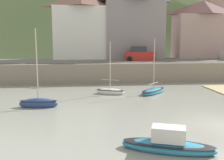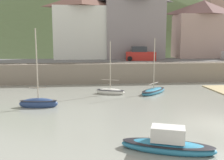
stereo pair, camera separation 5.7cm
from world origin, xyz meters
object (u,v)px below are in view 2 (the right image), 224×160
church_with_spire (214,8)px  motorboat_with_cabin (38,103)px  sailboat_white_hull (168,144)px  sailboat_far_left (154,91)px  waterfront_building_left (82,26)px  fishing_boat_green (110,91)px  waterfront_building_right (203,29)px  waterfront_building_centre (133,23)px  parked_car_near_slipway (140,55)px

church_with_spire → motorboat_with_cabin: 36.73m
sailboat_white_hull → sailboat_far_left: sailboat_far_left is taller
waterfront_building_left → church_with_spire: bearing=10.0°
church_with_spire → sailboat_far_left: bearing=-128.9°
waterfront_building_left → fishing_boat_green: waterfront_building_left is taller
waterfront_building_right → sailboat_far_left: 20.52m
waterfront_building_right → sailboat_white_hull: waterfront_building_right is taller
waterfront_building_right → fishing_boat_green: size_ratio=1.70×
waterfront_building_left → church_with_spire: size_ratio=0.60×
church_with_spire → motorboat_with_cabin: (-26.10, -23.68, -10.36)m
waterfront_building_centre → church_with_spire: church_with_spire is taller
motorboat_with_cabin → fishing_boat_green: 7.52m
fishing_boat_green → sailboat_far_left: size_ratio=0.95×
motorboat_with_cabin → parked_car_near_slipway: bearing=58.1°
waterfront_building_left → waterfront_building_centre: waterfront_building_centre is taller
church_with_spire → motorboat_with_cabin: bearing=-137.8°
fishing_boat_green → sailboat_far_left: bearing=21.2°
sailboat_white_hull → sailboat_far_left: 13.72m
waterfront_building_left → church_with_spire: 23.30m
fishing_boat_green → parked_car_near_slipway: bearing=85.3°
church_with_spire → fishing_boat_green: bearing=-135.9°
waterfront_building_centre → waterfront_building_left: bearing=180.0°
church_with_spire → sailboat_white_hull: (-18.47, -32.76, -10.37)m
waterfront_building_right → sailboat_far_left: waterfront_building_right is taller
church_with_spire → sailboat_far_left: size_ratio=2.89×
waterfront_building_right → parked_car_near_slipway: 12.41m
church_with_spire → fishing_boat_green: church_with_spire is taller
sailboat_white_hull → parked_car_near_slipway: 24.72m
waterfront_building_centre → sailboat_white_hull: size_ratio=2.30×
waterfront_building_left → waterfront_building_right: waterfront_building_left is taller
sailboat_far_left → waterfront_building_left: bearing=68.0°
waterfront_building_centre → parked_car_near_slipway: 6.46m
waterfront_building_centre → waterfront_building_right: (11.13, 0.00, -0.89)m
sailboat_white_hull → parked_car_near_slipway: parked_car_near_slipway is taller
waterfront_building_left → sailboat_far_left: 18.31m
waterfront_building_centre → parked_car_near_slipway: size_ratio=2.51×
motorboat_with_cabin → parked_car_near_slipway: 19.19m
waterfront_building_left → waterfront_building_right: size_ratio=1.07×
waterfront_building_right → church_with_spire: size_ratio=0.56×
waterfront_building_centre → parked_car_near_slipway: bearing=-87.7°
fishing_boat_green → waterfront_building_left: bearing=121.3°
waterfront_building_left → waterfront_building_centre: 7.83m
fishing_boat_green → parked_car_near_slipway: 12.40m
waterfront_building_centre → waterfront_building_right: 11.16m
church_with_spire → motorboat_with_cabin: church_with_spire is taller
waterfront_building_left → fishing_boat_green: size_ratio=1.82×
waterfront_building_right → parked_car_near_slipway: size_ratio=2.10×
motorboat_with_cabin → sailboat_far_left: motorboat_with_cabin is taller
sailboat_white_hull → motorboat_with_cabin: bearing=150.1°
sailboat_far_left → parked_car_near_slipway: 11.28m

